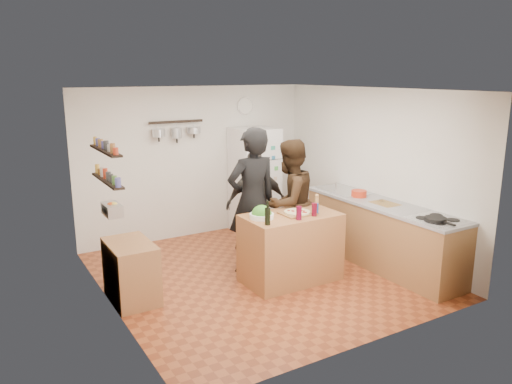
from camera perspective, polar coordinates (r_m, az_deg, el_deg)
room_shell at (r=6.91m, az=-1.22°, el=1.29°), size 4.20×4.20×4.20m
prep_island at (r=6.65m, az=3.98°, el=-6.35°), size 1.25×0.72×0.91m
pizza_board at (r=6.54m, az=4.72°, el=-2.44°), size 0.42×0.34×0.02m
pizza at (r=6.53m, az=4.72°, el=-2.28°), size 0.34×0.34×0.02m
salad_bowl at (r=6.32m, az=0.65°, el=-2.75°), size 0.31×0.31×0.06m
wine_bottle at (r=6.04m, az=1.34°, el=-2.81°), size 0.07×0.07×0.21m
wine_glass_near at (r=6.27m, az=4.92°, el=-2.42°), size 0.07×0.07×0.17m
wine_glass_far at (r=6.46m, az=6.67°, el=-2.00°), size 0.07×0.07×0.17m
pepper_mill at (r=6.79m, az=6.94°, el=-1.26°), size 0.05×0.05×0.17m
salt_canister at (r=6.57m, az=6.80°, el=-1.88°), size 0.08×0.08×0.14m
person_left at (r=6.77m, az=-0.43°, el=-1.06°), size 0.74×0.49×2.02m
person_center at (r=7.10m, az=3.82°, el=-1.26°), size 1.03×0.90×1.81m
person_back at (r=7.50m, az=0.03°, el=-1.29°), size 0.99×0.57×1.59m
counter_run at (r=7.40m, az=14.09°, el=-4.72°), size 0.63×2.63×0.90m
stove_top at (r=6.66m, az=20.04°, el=-3.03°), size 0.60×0.62×0.02m
skillet at (r=6.55m, az=19.82°, el=-2.97°), size 0.27×0.27×0.05m
sink at (r=7.87m, az=9.96°, el=0.10°), size 0.50×0.80×0.03m
cutting_board at (r=7.24m, az=14.52°, el=-1.34°), size 0.30×0.40×0.02m
red_bowl at (r=7.53m, az=11.69°, el=-0.18°), size 0.23×0.23×0.09m
fridge at (r=8.60m, az=-0.16°, el=1.34°), size 0.70×0.68×1.80m
wall_clock at (r=8.71m, az=-1.28°, el=9.80°), size 0.30×0.03×0.30m
spice_shelf_lower at (r=5.98m, az=-16.62°, el=1.25°), size 0.12×1.00×0.02m
spice_shelf_upper at (r=5.92m, az=-16.85°, el=4.56°), size 0.12×1.00×0.02m
produce_basket at (r=6.07m, az=-16.13°, el=-1.94°), size 0.18×0.35×0.14m
side_table at (r=6.30m, az=-14.08°, el=-8.81°), size 0.50×0.80×0.73m
pot_rack at (r=8.10m, az=-9.11°, el=7.94°), size 0.90×0.04×0.04m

